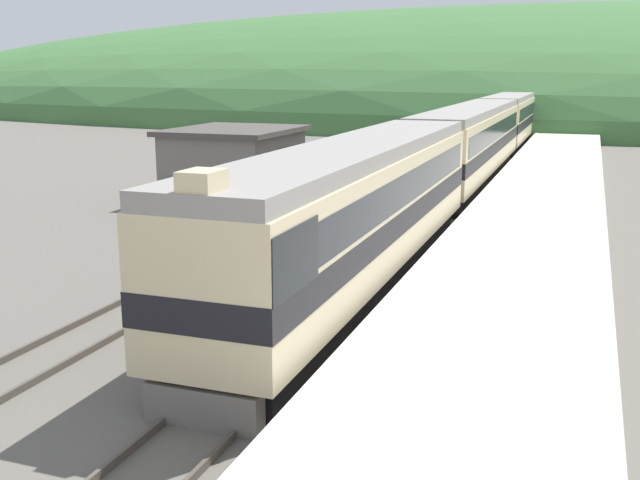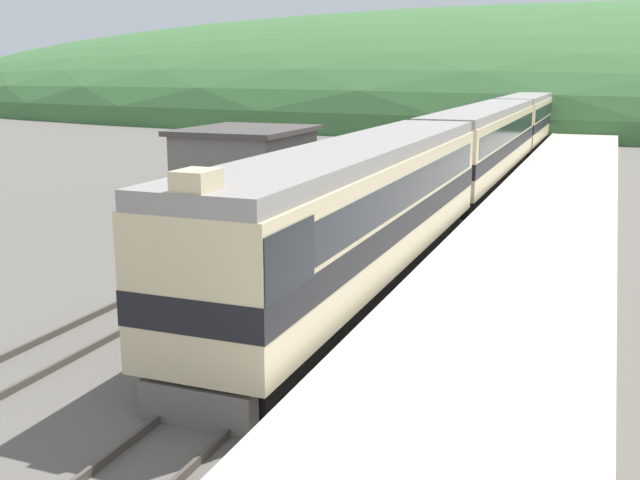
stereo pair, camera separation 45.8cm
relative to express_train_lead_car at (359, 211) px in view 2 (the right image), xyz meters
name	(u,v)px [view 2 (the right image)]	position (x,y,z in m)	size (l,w,h in m)	color
track_main	(530,143)	(0.00, 46.50, -2.26)	(1.52, 180.00, 0.16)	#4C443D
track_siding	(473,141)	(-4.89, 46.50, -2.26)	(1.52, 180.00, 0.16)	#4C443D
platform	(570,170)	(4.40, 26.50, -1.89)	(5.23, 140.00, 0.92)	#BCB5A5
distant_hills	(568,111)	(0.00, 100.53, -2.34)	(238.63, 107.39, 30.71)	#3D6B38
station_shed	(246,164)	(-10.03, 12.66, -0.56)	(5.52, 6.66, 3.52)	slate
express_train_lead_car	(359,211)	(0.00, 0.00, 0.00)	(2.94, 19.32, 4.64)	black
carriage_second	(484,143)	(0.00, 21.92, -0.01)	(2.93, 22.30, 4.28)	black
carriage_third	(530,118)	(0.00, 45.10, -0.01)	(2.93, 22.30, 4.28)	black
carriage_fourth	(552,105)	(0.00, 68.28, -0.01)	(2.93, 22.30, 4.28)	black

